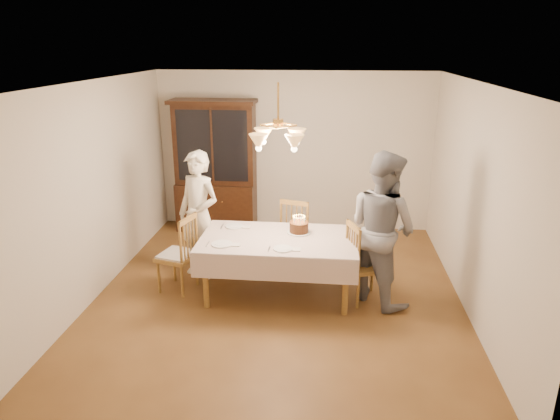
# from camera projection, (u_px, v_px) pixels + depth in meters

# --- Properties ---
(ground) EXTENTS (5.00, 5.00, 0.00)m
(ground) POSITION_uv_depth(u_px,v_px,m) (278.00, 294.00, 6.31)
(ground) COLOR brown
(ground) RESTS_ON ground
(room_shell) EXTENTS (5.00, 5.00, 5.00)m
(room_shell) POSITION_uv_depth(u_px,v_px,m) (278.00, 172.00, 5.80)
(room_shell) COLOR white
(room_shell) RESTS_ON ground
(dining_table) EXTENTS (1.90, 1.10, 0.76)m
(dining_table) POSITION_uv_depth(u_px,v_px,m) (278.00, 244.00, 6.09)
(dining_table) COLOR brown
(dining_table) RESTS_ON ground
(china_hutch) EXTENTS (1.38, 0.54, 2.16)m
(china_hutch) POSITION_uv_depth(u_px,v_px,m) (216.00, 168.00, 8.22)
(china_hutch) COLOR black
(china_hutch) RESTS_ON ground
(chair_far_side) EXTENTS (0.54, 0.52, 1.00)m
(chair_far_side) POSITION_uv_depth(u_px,v_px,m) (298.00, 235.00, 7.02)
(chair_far_side) COLOR brown
(chair_far_side) RESTS_ON ground
(chair_left_end) EXTENTS (0.52, 0.53, 1.00)m
(chair_left_end) POSITION_uv_depth(u_px,v_px,m) (178.00, 256.00, 6.29)
(chair_left_end) COLOR brown
(chair_left_end) RESTS_ON ground
(chair_right_end) EXTENTS (0.54, 0.56, 1.00)m
(chair_right_end) POSITION_uv_depth(u_px,v_px,m) (365.00, 267.00, 6.03)
(chair_right_end) COLOR brown
(chair_right_end) RESTS_ON ground
(elderly_woman) EXTENTS (0.74, 0.64, 1.71)m
(elderly_woman) POSITION_uv_depth(u_px,v_px,m) (199.00, 215.00, 6.57)
(elderly_woman) COLOR #F1E6CC
(elderly_woman) RESTS_ON ground
(adult_in_grey) EXTENTS (1.12, 1.14, 1.86)m
(adult_in_grey) POSITION_uv_depth(u_px,v_px,m) (382.00, 228.00, 5.90)
(adult_in_grey) COLOR slate
(adult_in_grey) RESTS_ON ground
(birthday_cake) EXTENTS (0.30, 0.30, 0.22)m
(birthday_cake) POSITION_uv_depth(u_px,v_px,m) (299.00, 228.00, 6.21)
(birthday_cake) COLOR white
(birthday_cake) RESTS_ON dining_table
(place_setting_near_left) EXTENTS (0.40, 0.25, 0.02)m
(place_setting_near_left) POSITION_uv_depth(u_px,v_px,m) (223.00, 244.00, 5.86)
(place_setting_near_left) COLOR white
(place_setting_near_left) RESTS_ON dining_table
(place_setting_near_right) EXTENTS (0.37, 0.23, 0.02)m
(place_setting_near_right) POSITION_uv_depth(u_px,v_px,m) (284.00, 249.00, 5.73)
(place_setting_near_right) COLOR white
(place_setting_near_right) RESTS_ON dining_table
(place_setting_far_left) EXTENTS (0.38, 0.23, 0.02)m
(place_setting_far_left) POSITION_uv_depth(u_px,v_px,m) (235.00, 226.00, 6.43)
(place_setting_far_left) COLOR white
(place_setting_far_left) RESTS_ON dining_table
(chandelier) EXTENTS (0.62, 0.62, 0.73)m
(chandelier) POSITION_uv_depth(u_px,v_px,m) (278.00, 139.00, 5.68)
(chandelier) COLOR #BF8C3F
(chandelier) RESTS_ON ground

